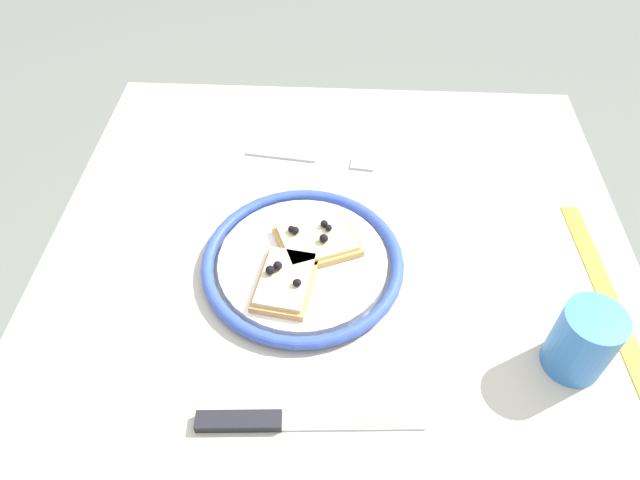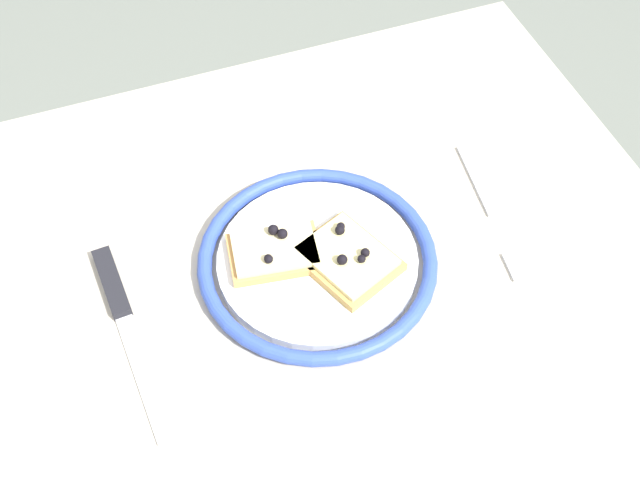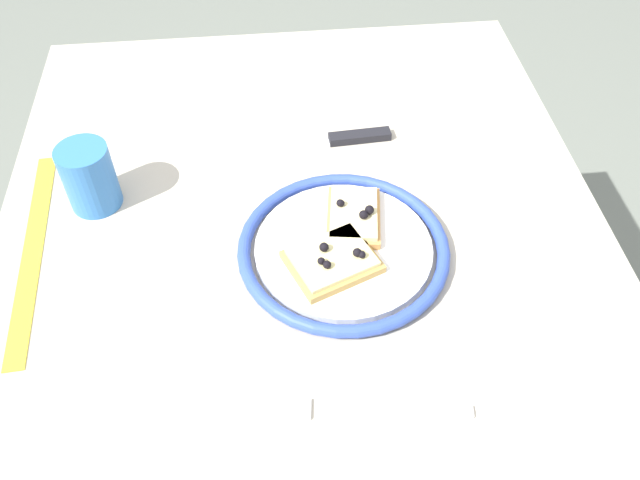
% 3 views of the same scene
% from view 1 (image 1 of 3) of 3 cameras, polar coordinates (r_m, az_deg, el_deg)
% --- Properties ---
extents(dining_table, '(0.93, 0.78, 0.70)m').
position_cam_1_polar(dining_table, '(0.78, 1.27, -10.49)').
color(dining_table, '#BCB29E').
rests_on(dining_table, ground_plane).
extents(plate, '(0.26, 0.26, 0.02)m').
position_cam_1_polar(plate, '(0.72, -2.04, -2.21)').
color(plate, white).
rests_on(plate, dining_table).
extents(pizza_slice_near, '(0.11, 0.12, 0.03)m').
position_cam_1_polar(pizza_slice_near, '(0.73, -0.58, 0.06)').
color(pizza_slice_near, tan).
rests_on(pizza_slice_near, plate).
extents(pizza_slice_far, '(0.11, 0.08, 0.03)m').
position_cam_1_polar(pizza_slice_far, '(0.69, -3.83, -4.14)').
color(pizza_slice_far, tan).
rests_on(pizza_slice_far, plate).
extents(knife, '(0.03, 0.24, 0.01)m').
position_cam_1_polar(knife, '(0.62, -5.41, -17.80)').
color(knife, silver).
rests_on(knife, dining_table).
extents(fork, '(0.04, 0.20, 0.00)m').
position_cam_1_polar(fork, '(0.88, -1.12, 8.22)').
color(fork, silver).
rests_on(fork, dining_table).
extents(cup, '(0.07, 0.07, 0.09)m').
position_cam_1_polar(cup, '(0.67, 24.81, -9.27)').
color(cup, '#3372BF').
rests_on(cup, dining_table).
extents(measuring_tape, '(0.35, 0.05, 0.00)m').
position_cam_1_polar(measuring_tape, '(0.78, 27.25, -6.11)').
color(measuring_tape, yellow).
rests_on(measuring_tape, dining_table).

